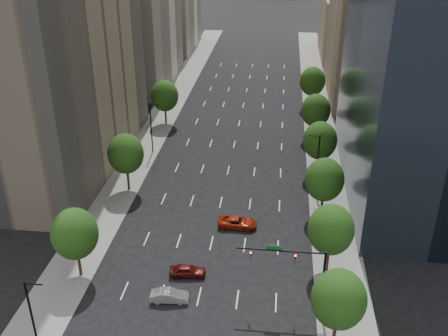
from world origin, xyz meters
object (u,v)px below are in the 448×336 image
at_px(traffic_signal, 300,265).
at_px(car_maroon, 188,271).
at_px(car_silver, 169,296).
at_px(car_red_far, 237,222).

height_order(traffic_signal, car_maroon, traffic_signal).
distance_m(traffic_signal, car_silver, 14.32).
bearing_deg(car_silver, traffic_signal, -90.16).
bearing_deg(car_maroon, car_silver, 159.74).
bearing_deg(traffic_signal, car_silver, -175.75).
bearing_deg(traffic_signal, car_maroon, 164.77).
bearing_deg(car_silver, car_red_far, -26.01).
relative_size(car_maroon, car_silver, 1.01).
height_order(car_maroon, car_red_far, car_red_far).
bearing_deg(car_silver, car_maroon, -19.60).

